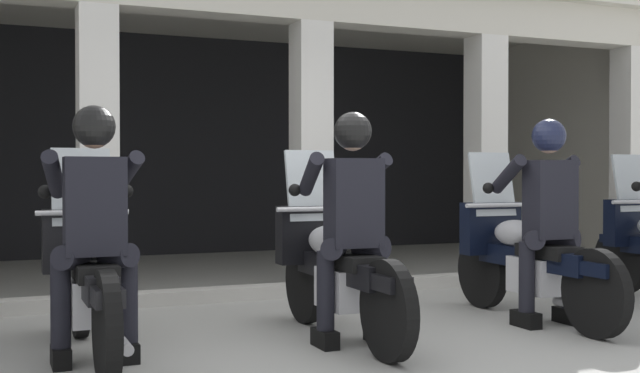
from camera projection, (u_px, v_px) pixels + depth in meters
ground_plane at (224, 284)px, 8.33m from camera, size 80.00×80.00×0.00m
station_building at (163, 97)px, 9.76m from camera, size 11.71×4.46×3.30m
kerb_strip at (224, 294)px, 7.27m from camera, size 11.21×0.24×0.12m
motorcycle_left at (89, 277)px, 5.13m from camera, size 0.62×2.04×1.35m
police_officer_left at (94, 211)px, 4.86m from camera, size 0.63×0.61×1.58m
motorcycle_center at (335, 267)px, 5.66m from camera, size 0.62×2.04×1.35m
police_officer_center at (352, 207)px, 5.39m from camera, size 0.63×0.61×1.58m
motorcycle_right at (524, 257)px, 6.36m from camera, size 0.62×2.04×1.35m
police_officer_right at (547, 203)px, 6.09m from camera, size 0.63×0.61×1.58m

